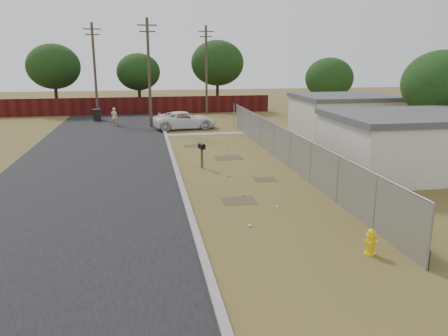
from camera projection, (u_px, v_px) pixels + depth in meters
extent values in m
plane|color=brown|center=(234.00, 170.00, 23.21)|extent=(120.00, 120.00, 0.00)
cube|color=black|center=(102.00, 146.00, 29.53)|extent=(9.00, 60.00, 0.02)
cube|color=#9D9992|center=(168.00, 143.00, 30.30)|extent=(0.25, 60.00, 0.12)
cube|color=#9D9992|center=(204.00, 134.00, 34.17)|extent=(6.20, 1.00, 0.03)
cylinder|color=gray|center=(430.00, 238.00, 12.07)|extent=(0.06, 0.06, 2.00)
cylinder|color=gray|center=(375.00, 203.00, 14.93)|extent=(0.06, 0.06, 2.00)
cylinder|color=gray|center=(338.00, 180.00, 17.79)|extent=(0.06, 0.06, 2.00)
cylinder|color=gray|center=(311.00, 163.00, 20.65)|extent=(0.06, 0.06, 2.00)
cylinder|color=gray|center=(290.00, 150.00, 23.51)|extent=(0.06, 0.06, 2.00)
cylinder|color=gray|center=(274.00, 140.00, 26.37)|extent=(0.06, 0.06, 2.00)
cylinder|color=gray|center=(261.00, 132.00, 29.23)|extent=(0.06, 0.06, 2.00)
cylinder|color=gray|center=(250.00, 125.00, 32.09)|extent=(0.06, 0.06, 2.00)
cylinder|color=gray|center=(241.00, 120.00, 34.95)|extent=(0.06, 0.06, 2.00)
cylinder|color=gray|center=(234.00, 115.00, 37.81)|extent=(0.06, 0.06, 2.00)
cylinder|color=gray|center=(285.00, 129.00, 24.21)|extent=(0.04, 26.00, 0.04)
cube|color=gray|center=(284.00, 146.00, 24.46)|extent=(0.01, 26.00, 2.00)
cube|color=black|center=(285.00, 158.00, 24.64)|extent=(0.03, 26.00, 0.60)
cube|color=#44100E|center=(130.00, 106.00, 45.78)|extent=(30.00, 0.12, 1.80)
cylinder|color=#4B3F32|center=(149.00, 74.00, 36.66)|extent=(0.24, 0.24, 9.00)
cube|color=#4B3F32|center=(147.00, 25.00, 35.70)|extent=(1.60, 0.10, 0.10)
cube|color=#4B3F32|center=(147.00, 31.00, 35.82)|extent=(1.30, 0.10, 0.10)
cylinder|color=#4B3F32|center=(95.00, 72.00, 41.51)|extent=(0.24, 0.24, 9.00)
cube|color=#4B3F32|center=(92.00, 29.00, 40.55)|extent=(1.60, 0.10, 0.10)
cube|color=#4B3F32|center=(92.00, 35.00, 40.67)|extent=(1.30, 0.10, 0.10)
cylinder|color=#4B3F32|center=(206.00, 71.00, 45.33)|extent=(0.24, 0.24, 9.00)
cube|color=#4B3F32|center=(206.00, 31.00, 44.37)|extent=(1.60, 0.10, 0.10)
cube|color=#4B3F32|center=(206.00, 37.00, 44.49)|extent=(1.30, 0.10, 0.10)
cube|color=silver|center=(412.00, 146.00, 22.53)|extent=(8.00, 6.00, 2.80)
cube|color=#47474B|center=(415.00, 116.00, 22.15)|extent=(8.32, 6.24, 0.30)
cube|color=silver|center=(345.00, 117.00, 33.28)|extent=(7.00, 6.00, 2.80)
cube|color=#47474B|center=(346.00, 97.00, 32.90)|extent=(7.28, 6.24, 0.30)
cylinder|color=#312116|center=(56.00, 97.00, 48.01)|extent=(0.36, 0.36, 3.30)
ellipsoid|color=black|center=(54.00, 66.00, 47.22)|extent=(5.70, 5.70, 4.84)
cylinder|color=#312116|center=(140.00, 96.00, 50.59)|extent=(0.36, 0.36, 2.86)
ellipsoid|color=black|center=(138.00, 72.00, 49.90)|extent=(4.94, 4.94, 4.20)
cylinder|color=#312116|center=(217.00, 93.00, 51.12)|extent=(0.36, 0.36, 3.52)
ellipsoid|color=black|center=(217.00, 63.00, 50.28)|extent=(6.08, 6.08, 5.17)
cylinder|color=#312116|center=(328.00, 105.00, 42.31)|extent=(0.36, 0.36, 2.64)
ellipsoid|color=black|center=(329.00, 78.00, 41.68)|extent=(4.56, 4.56, 3.88)
cylinder|color=#312116|center=(437.00, 128.00, 28.16)|extent=(0.36, 0.36, 2.86)
ellipsoid|color=black|center=(442.00, 84.00, 27.47)|extent=(4.94, 4.94, 4.20)
cylinder|color=yellow|center=(370.00, 253.00, 13.34)|extent=(0.45, 0.45, 0.06)
cylinder|color=yellow|center=(370.00, 244.00, 13.27)|extent=(0.32, 0.32, 0.59)
cylinder|color=yellow|center=(371.00, 235.00, 13.19)|extent=(0.41, 0.41, 0.05)
sphere|color=yellow|center=(371.00, 233.00, 13.17)|extent=(0.31, 0.31, 0.23)
cylinder|color=yellow|center=(372.00, 229.00, 13.15)|extent=(0.05, 0.05, 0.06)
cylinder|color=yellow|center=(366.00, 241.00, 13.28)|extent=(0.14, 0.14, 0.11)
cylinder|color=yellow|center=(376.00, 242.00, 13.22)|extent=(0.14, 0.14, 0.11)
cylinder|color=yellow|center=(371.00, 244.00, 13.12)|extent=(0.18, 0.17, 0.14)
cube|color=brown|center=(202.00, 158.00, 23.61)|extent=(0.13, 0.13, 1.13)
cube|color=black|center=(202.00, 147.00, 23.46)|extent=(0.36, 0.58, 0.20)
cylinder|color=black|center=(202.00, 145.00, 23.44)|extent=(0.36, 0.58, 0.20)
cube|color=#B9100D|center=(204.00, 148.00, 23.21)|extent=(0.04, 0.05, 0.11)
imported|color=white|center=(185.00, 120.00, 36.57)|extent=(5.46, 2.96, 1.45)
imported|color=beige|center=(114.00, 117.00, 38.35)|extent=(0.63, 0.46, 1.58)
cube|color=black|center=(97.00, 115.00, 41.24)|extent=(0.74, 0.74, 1.04)
cube|color=black|center=(96.00, 110.00, 41.10)|extent=(0.81, 0.81, 0.09)
cylinder|color=black|center=(101.00, 120.00, 41.14)|extent=(0.08, 0.22, 0.22)
cylinder|color=silver|center=(277.00, 207.00, 17.48)|extent=(0.09, 0.11, 0.07)
cylinder|color=#ABABB0|center=(243.00, 195.00, 18.89)|extent=(0.11, 0.12, 0.07)
cylinder|color=silver|center=(276.00, 179.00, 21.50)|extent=(0.12, 0.12, 0.07)
cylinder|color=#ABABB0|center=(250.00, 226.00, 15.49)|extent=(0.11, 0.12, 0.07)
cylinder|color=silver|center=(232.00, 153.00, 27.22)|extent=(0.10, 0.08, 0.07)
cylinder|color=#ABABB0|center=(229.00, 176.00, 22.05)|extent=(0.12, 0.10, 0.07)
cylinder|color=#ABABB0|center=(229.00, 150.00, 28.18)|extent=(0.12, 0.10, 0.07)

